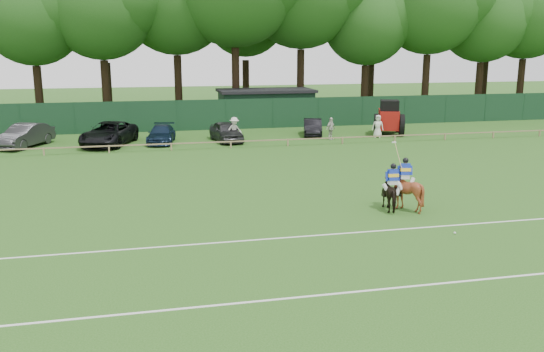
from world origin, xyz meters
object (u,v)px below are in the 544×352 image
object	(u,v)px
estate_black	(313,127)
spectator_mid	(331,129)
utility_shed	(266,106)
sedan_navy	(161,134)
spectator_left	(234,130)
suv_black	(109,134)
spectator_right	(378,126)
horse_dark	(392,194)
hatch_grey	(226,132)
sedan_grey	(25,135)
tractor	(389,118)
horse_chestnut	(404,190)
polo_ball	(455,233)

from	to	relation	value
estate_black	spectator_mid	distance (m)	2.38
utility_shed	sedan_navy	bearing A→B (deg)	-137.25
estate_black	spectator_left	xyz separation A→B (m)	(-6.48, -2.16, 0.28)
suv_black	spectator_right	xyz separation A→B (m)	(19.71, -0.94, 0.06)
horse_dark	hatch_grey	xyz separation A→B (m)	(-4.28, 19.29, 0.02)
spectator_mid	utility_shed	size ratio (longest dim) A/B	0.20
sedan_grey	utility_shed	distance (m)	20.52
tractor	sedan_grey	bearing A→B (deg)	-160.43
horse_chestnut	estate_black	xyz separation A→B (m)	(2.17, 20.76, -0.21)
spectator_right	tractor	world-z (taller)	tractor
horse_chestnut	spectator_right	bearing A→B (deg)	-98.71
sedan_navy	spectator_left	xyz separation A→B (m)	(5.10, -1.08, 0.29)
spectator_mid	sedan_grey	bearing A→B (deg)	141.30
horse_chestnut	tractor	distance (m)	21.40
sedan_navy	spectator_mid	bearing A→B (deg)	3.25
estate_black	tractor	distance (m)	6.00
horse_chestnut	utility_shed	bearing A→B (deg)	-79.21
hatch_grey	estate_black	world-z (taller)	hatch_grey
sedan_grey	tractor	distance (m)	26.68
horse_dark	polo_ball	size ratio (longest dim) A/B	18.48
suv_black	hatch_grey	size ratio (longest dim) A/B	1.37
sedan_grey	spectator_left	world-z (taller)	spectator_left
horse_chestnut	spectator_right	xyz separation A→B (m)	(6.68, 18.65, 0.01)
sedan_grey	sedan_navy	xyz separation A→B (m)	(9.19, -0.42, -0.16)
estate_black	utility_shed	xyz separation A→B (m)	(-2.07, 7.72, 0.90)
spectator_right	spectator_mid	bearing A→B (deg)	-154.76
sedan_grey	estate_black	bearing A→B (deg)	26.10
hatch_grey	utility_shed	distance (m)	10.40
sedan_navy	polo_ball	world-z (taller)	sedan_navy
spectator_left	horse_chestnut	bearing A→B (deg)	-96.67
suv_black	spectator_right	bearing A→B (deg)	15.04
horse_dark	sedan_grey	size ratio (longest dim) A/B	0.35
spectator_left	tractor	xyz separation A→B (m)	(12.37, 1.21, 0.36)
spectator_mid	spectator_right	bearing A→B (deg)	-32.12
hatch_grey	spectator_mid	world-z (taller)	spectator_mid
spectator_left	polo_ball	world-z (taller)	spectator_left
sedan_grey	spectator_left	distance (m)	14.38
hatch_grey	tractor	xyz separation A→B (m)	(12.86, 0.47, 0.56)
spectator_left	spectator_mid	distance (m)	7.20
horse_dark	suv_black	world-z (taller)	suv_black
horse_chestnut	hatch_grey	size ratio (longest dim) A/B	0.40
horse_dark	tractor	world-z (taller)	tractor
polo_ball	utility_shed	bearing A→B (deg)	90.60
suv_black	horse_dark	bearing A→B (deg)	-39.60
sedan_grey	sedan_navy	distance (m)	9.21
suv_black	polo_ball	world-z (taller)	suv_black
spectator_right	spectator_left	bearing A→B (deg)	-156.82
horse_dark	utility_shed	size ratio (longest dim) A/B	0.20
horse_dark	estate_black	distance (m)	20.88
suv_black	spectator_left	distance (m)	8.77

